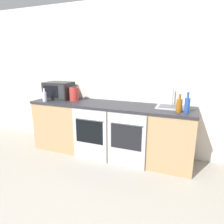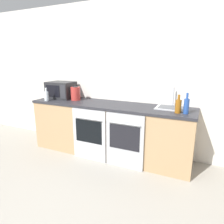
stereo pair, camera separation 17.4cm
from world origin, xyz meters
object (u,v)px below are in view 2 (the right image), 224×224
at_px(microwave, 61,90).
at_px(bottle_amber, 178,106).
at_px(oven_left, 89,135).
at_px(sink, 171,107).
at_px(kettle, 76,93).
at_px(bottle_blue, 186,106).
at_px(bottle_clear, 46,96).
at_px(oven_right, 125,141).

relative_size(microwave, bottle_amber, 1.96).
bearing_deg(bottle_amber, microwave, 174.26).
xyz_separation_m(oven_left, bottle_amber, (1.32, 0.20, 0.57)).
xyz_separation_m(bottle_amber, sink, (-0.12, 0.24, -0.08)).
relative_size(oven_left, kettle, 3.43).
relative_size(oven_left, bottle_blue, 2.98).
bearing_deg(kettle, sink, 2.49).
distance_m(microwave, bottle_amber, 2.19).
xyz_separation_m(oven_left, bottle_clear, (-0.93, 0.10, 0.56)).
height_order(microwave, bottle_blue, microwave).
bearing_deg(microwave, bottle_blue, -5.34).
xyz_separation_m(oven_left, kettle, (-0.49, 0.37, 0.59)).
bearing_deg(oven_left, bottle_clear, 173.66).
bearing_deg(bottle_blue, microwave, 174.66).
xyz_separation_m(oven_left, bottle_blue, (1.43, 0.21, 0.58)).
relative_size(oven_right, microwave, 1.70).
bearing_deg(bottle_blue, bottle_clear, -177.46).
relative_size(oven_left, sink, 1.92).
height_order(bottle_blue, bottle_amber, bottle_blue).
bearing_deg(sink, bottle_clear, -170.82).
bearing_deg(oven_right, bottle_blue, 14.46).
height_order(bottle_clear, kettle, kettle).
relative_size(oven_left, oven_right, 1.00).
distance_m(bottle_clear, bottle_amber, 2.26).
xyz_separation_m(microwave, bottle_clear, (-0.08, -0.32, -0.07)).
bearing_deg(oven_right, bottle_amber, 16.10).
relative_size(microwave, sink, 1.13).
bearing_deg(sink, kettle, -177.51).
height_order(microwave, bottle_amber, microwave).
relative_size(bottle_amber, sink, 0.58).
bearing_deg(bottle_amber, oven_right, -163.90).
distance_m(kettle, sink, 1.69).
xyz_separation_m(oven_right, kettle, (-1.11, 0.37, 0.59)).
distance_m(oven_left, sink, 1.37).
height_order(microwave, bottle_clear, microwave).
bearing_deg(oven_right, oven_left, 180.00).
height_order(microwave, kettle, microwave).
relative_size(bottle_blue, kettle, 1.15).
relative_size(microwave, kettle, 2.02).
bearing_deg(bottle_amber, oven_left, -171.27).
xyz_separation_m(oven_right, bottle_amber, (0.70, 0.20, 0.57)).
height_order(bottle_amber, kettle, bottle_amber).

